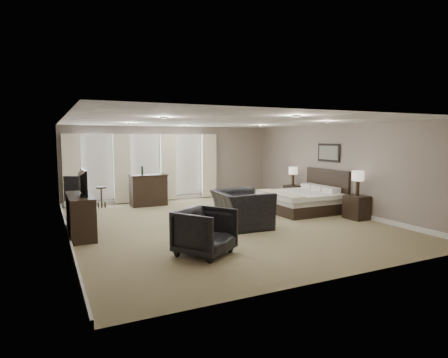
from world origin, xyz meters
name	(u,v)px	position (x,y,z in m)	size (l,w,h in m)	color
room	(224,173)	(0.00, 0.00, 1.30)	(7.60, 8.60, 2.64)	#827652
window_bay	(146,167)	(-1.00, 4.11, 1.20)	(5.25, 0.20, 2.30)	silver
bed	(298,192)	(2.58, 0.32, 0.62)	(1.96, 1.87, 1.24)	silver
nightstand_near	(357,207)	(3.47, -1.13, 0.32)	(0.48, 0.59, 0.64)	black
nightstand_far	(293,194)	(3.47, 1.77, 0.29)	(0.44, 0.54, 0.59)	black
lamp_near	(358,183)	(3.47, -1.13, 0.98)	(0.32, 0.32, 0.67)	beige
lamp_far	(293,176)	(3.47, 1.77, 0.90)	(0.31, 0.31, 0.63)	beige
wall_art	(328,153)	(3.70, 0.32, 1.75)	(0.04, 0.96, 0.56)	slate
dresser	(80,216)	(-3.45, 0.23, 0.47)	(0.52, 1.60, 0.93)	black
tv	(79,192)	(-3.45, 0.23, 1.00)	(0.99, 0.57, 0.13)	black
armchair_near	(242,203)	(0.21, -0.57, 0.60)	(1.38, 0.90, 1.21)	black
armchair_far	(205,230)	(-1.46, -2.22, 0.48)	(0.93, 0.87, 0.96)	black
bar_counter	(148,190)	(-1.11, 3.36, 0.51)	(1.18, 0.61, 1.03)	black
bar_stool_left	(101,197)	(-2.55, 3.59, 0.34)	(0.32, 0.32, 0.68)	black
bar_stool_right	(163,193)	(-0.52, 3.66, 0.35)	(0.33, 0.33, 0.70)	black
desk_chair	(79,196)	(-3.32, 2.33, 0.59)	(0.60, 0.60, 1.19)	black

